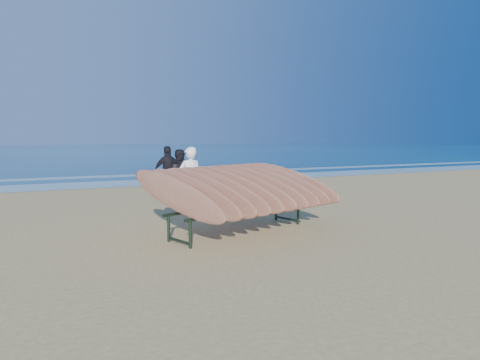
{
  "coord_description": "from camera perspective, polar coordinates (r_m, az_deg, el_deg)",
  "views": [
    {
      "loc": [
        -4.14,
        -7.84,
        1.92
      ],
      "look_at": [
        0.0,
        0.8,
        0.95
      ],
      "focal_mm": 32.0,
      "sensor_mm": 36.0,
      "label": 1
    }
  ],
  "objects": [
    {
      "name": "person_white",
      "position": [
        10.74,
        -6.68,
        -0.04
      ],
      "size": [
        0.65,
        0.46,
        1.67
      ],
      "primitive_type": "imported",
      "rotation": [
        0.0,
        0.0,
        3.23
      ],
      "color": "white",
      "rests_on": "ground"
    },
    {
      "name": "person_dark_a",
      "position": [
        12.42,
        -7.81,
        0.46
      ],
      "size": [
        0.91,
        0.8,
        1.56
      ],
      "primitive_type": "imported",
      "rotation": [
        0.0,
        0.0,
        0.32
      ],
      "color": "black",
      "rests_on": "ground"
    },
    {
      "name": "surfboard_rack",
      "position": [
        8.54,
        -0.09,
        -1.07
      ],
      "size": [
        3.88,
        3.63,
        1.46
      ],
      "rotation": [
        0.0,
        0.0,
        0.32
      ],
      "color": "#1C2D1E",
      "rests_on": "ground"
    },
    {
      "name": "foam_far",
      "position": [
        21.82,
        -14.57,
        0.58
      ],
      "size": [
        160.0,
        160.0,
        0.0
      ],
      "primitive_type": "plane",
      "color": "white",
      "rests_on": "ground"
    },
    {
      "name": "person_dark_b",
      "position": [
        13.73,
        -9.53,
        1.1
      ],
      "size": [
        0.97,
        0.43,
        1.63
      ],
      "primitive_type": "imported",
      "rotation": [
        0.0,
        0.0,
        3.11
      ],
      "color": "black",
      "rests_on": "ground"
    },
    {
      "name": "ground",
      "position": [
        9.07,
        2.2,
        -6.45
      ],
      "size": [
        120.0,
        120.0,
        0.0
      ],
      "primitive_type": "plane",
      "color": "tan",
      "rests_on": "ground"
    },
    {
      "name": "ocean",
      "position": [
        63.0,
        -21.87,
        3.64
      ],
      "size": [
        160.0,
        160.0,
        0.0
      ],
      "primitive_type": "plane",
      "color": "navy",
      "rests_on": "ground"
    },
    {
      "name": "foam_near",
      "position": [
        18.41,
        -12.47,
        -0.31
      ],
      "size": [
        160.0,
        160.0,
        0.0
      ],
      "primitive_type": "plane",
      "color": "white",
      "rests_on": "ground"
    }
  ]
}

